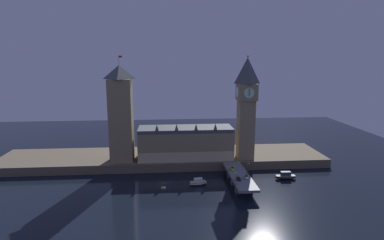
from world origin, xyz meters
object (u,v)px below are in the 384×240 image
object	(u,v)px
car_southbound_lead	(246,177)
boat_downstream	(286,176)
pedestrian_near_rail	(235,180)
pedestrian_mid_walk	(247,172)
victoria_tower	(121,114)
car_northbound_lead	(232,168)
pedestrian_far_rail	(229,169)
clock_tower	(246,105)
boat_upstream	(198,182)
street_lamp_near	(236,177)
car_northbound_trail	(238,179)
street_lamp_mid	(249,167)

from	to	relation	value
car_southbound_lead	boat_downstream	size ratio (longest dim) A/B	0.32
pedestrian_near_rail	pedestrian_mid_walk	xyz separation A→B (m)	(9.64, 11.38, -0.00)
victoria_tower	car_northbound_lead	xyz separation A→B (m)	(67.54, -25.33, -29.84)
car_northbound_lead	pedestrian_mid_walk	xyz separation A→B (m)	(7.23, -7.29, 0.26)
pedestrian_mid_walk	pedestrian_far_rail	distance (m)	11.43
clock_tower	car_northbound_lead	size ratio (longest dim) A/B	14.20
pedestrian_mid_walk	boat_downstream	size ratio (longest dim) A/B	0.14
pedestrian_near_rail	boat_upstream	distance (m)	22.61
pedestrian_far_rail	street_lamp_near	bearing A→B (deg)	-91.04
car_northbound_trail	street_lamp_mid	bearing A→B (deg)	46.83
car_northbound_trail	car_northbound_lead	bearing A→B (deg)	90.00
clock_tower	car_northbound_trail	bearing A→B (deg)	-108.44
pedestrian_mid_walk	pedestrian_near_rail	bearing A→B (deg)	-130.27
victoria_tower	boat_downstream	xyz separation A→B (m)	(99.49, -27.87, -34.85)
car_northbound_lead	car_southbound_lead	xyz separation A→B (m)	(4.82, -14.38, 0.02)
victoria_tower	pedestrian_far_rail	bearing A→B (deg)	-22.11
clock_tower	pedestrian_mid_walk	distance (m)	46.51
pedestrian_near_rail	boat_downstream	distance (m)	38.32
clock_tower	pedestrian_near_rail	distance (m)	56.54
pedestrian_near_rail	street_lamp_near	size ratio (longest dim) A/B	0.26
car_northbound_trail	pedestrian_mid_walk	bearing A→B (deg)	51.82
victoria_tower	car_northbound_lead	bearing A→B (deg)	-20.55
pedestrian_far_rail	boat_upstream	distance (m)	20.30
clock_tower	car_southbound_lead	xyz separation A→B (m)	(-8.44, -37.65, -34.78)
car_southbound_lead	boat_downstream	bearing A→B (deg)	23.57
victoria_tower	car_northbound_trail	distance (m)	84.85
car_northbound_trail	pedestrian_mid_walk	size ratio (longest dim) A/B	2.33
car_southbound_lead	boat_upstream	world-z (taller)	car_southbound_lead
car_northbound_trail	pedestrian_far_rail	bearing A→B (deg)	98.92
pedestrian_mid_walk	boat_upstream	world-z (taller)	pedestrian_mid_walk
victoria_tower	car_southbound_lead	xyz separation A→B (m)	(72.36, -39.70, -29.82)
car_northbound_lead	boat_upstream	bearing A→B (deg)	-161.39
clock_tower	pedestrian_far_rail	distance (m)	45.12
clock_tower	car_southbound_lead	distance (m)	51.94
pedestrian_far_rail	boat_downstream	xyz separation A→B (m)	(34.36, -1.40, -5.25)
pedestrian_far_rail	boat_downstream	bearing A→B (deg)	-2.34
street_lamp_mid	car_northbound_lead	bearing A→B (deg)	132.41
car_northbound_lead	car_northbound_trail	bearing A→B (deg)	-90.00
victoria_tower	street_lamp_near	xyz separation A→B (m)	(64.73, -48.40, -26.21)
car_northbound_lead	street_lamp_near	xyz separation A→B (m)	(-2.81, -23.07, 3.63)
victoria_tower	pedestrian_mid_walk	size ratio (longest dim) A/B	37.12
car_northbound_lead	pedestrian_near_rail	xyz separation A→B (m)	(-2.41, -18.67, 0.26)
car_northbound_lead	boat_downstream	bearing A→B (deg)	-4.55
pedestrian_near_rail	boat_upstream	bearing A→B (deg)	148.08
car_southbound_lead	boat_upstream	bearing A→B (deg)	164.22
street_lamp_near	boat_upstream	world-z (taller)	street_lamp_near
pedestrian_mid_walk	victoria_tower	bearing A→B (deg)	156.43
pedestrian_near_rail	pedestrian_far_rail	size ratio (longest dim) A/B	1.02
clock_tower	car_northbound_lead	bearing A→B (deg)	-119.67
victoria_tower	car_southbound_lead	bearing A→B (deg)	-28.75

